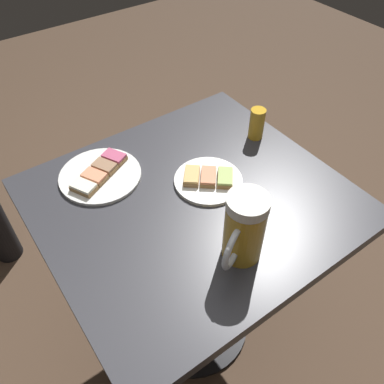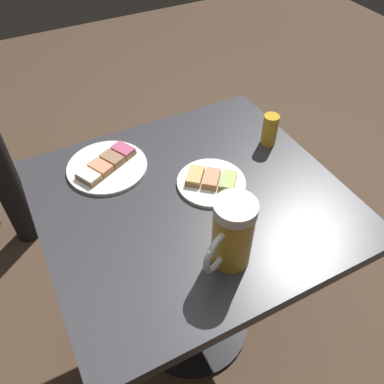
{
  "view_description": "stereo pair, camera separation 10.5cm",
  "coord_description": "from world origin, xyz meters",
  "views": [
    {
      "loc": [
        -0.6,
        0.43,
        1.5
      ],
      "look_at": [
        0.0,
        0.0,
        0.75
      ],
      "focal_mm": 37.04,
      "sensor_mm": 36.0,
      "label": 1
    },
    {
      "loc": [
        -0.65,
        0.34,
        1.5
      ],
      "look_at": [
        0.0,
        0.0,
        0.75
      ],
      "focal_mm": 37.04,
      "sensor_mm": 36.0,
      "label": 2
    }
  ],
  "objects": [
    {
      "name": "plate_far",
      "position": [
        0.22,
        0.17,
        0.74
      ],
      "size": [
        0.23,
        0.23,
        0.03
      ],
      "color": "white",
      "rests_on": "cafe_table"
    },
    {
      "name": "cafe_table",
      "position": [
        0.0,
        0.0,
        0.57
      ],
      "size": [
        0.74,
        0.8,
        0.73
      ],
      "color": "black",
      "rests_on": "ground_plane"
    },
    {
      "name": "beer_mug",
      "position": [
        -0.22,
        0.02,
        0.82
      ],
      "size": [
        0.1,
        0.15,
        0.18
      ],
      "color": "gold",
      "rests_on": "cafe_table"
    },
    {
      "name": "beer_glass_small",
      "position": [
        0.1,
        -0.32,
        0.78
      ],
      "size": [
        0.05,
        0.05,
        0.1
      ],
      "primitive_type": "cylinder",
      "color": "gold",
      "rests_on": "cafe_table"
    },
    {
      "name": "ground_plane",
      "position": [
        0.0,
        0.0,
        0.0
      ],
      "size": [
        6.0,
        6.0,
        0.0
      ],
      "primitive_type": "plane",
      "color": "#4C3828"
    },
    {
      "name": "plate_near",
      "position": [
        0.02,
        -0.07,
        0.74
      ],
      "size": [
        0.19,
        0.19,
        0.03
      ],
      "color": "white",
      "rests_on": "cafe_table"
    }
  ]
}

